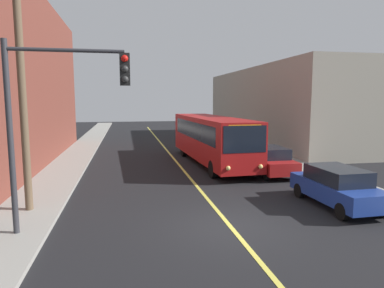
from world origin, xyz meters
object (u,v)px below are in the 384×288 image
utility_pole_near (21,69)px  city_bus (211,137)px  parked_car_red (269,160)px  parked_car_blue (337,186)px  traffic_signal_left_corner (61,101)px

utility_pole_near → city_bus: bearing=43.0°
city_bus → parked_car_red: bearing=-57.3°
utility_pole_near → parked_car_blue: bearing=-6.9°
parked_car_blue → utility_pole_near: 13.06m
traffic_signal_left_corner → parked_car_blue: bearing=5.3°
utility_pole_near → traffic_signal_left_corner: utility_pole_near is taller
traffic_signal_left_corner → parked_car_red: bearing=35.4°
parked_car_red → traffic_signal_left_corner: bearing=-144.6°
parked_car_red → traffic_signal_left_corner: (-10.16, -7.22, 3.46)m
parked_car_red → traffic_signal_left_corner: size_ratio=0.74×
city_bus → parked_car_red: size_ratio=2.77×
city_bus → parked_car_red: 4.81m
parked_car_red → utility_pole_near: utility_pole_near is taller
utility_pole_near → traffic_signal_left_corner: 3.23m
parked_car_blue → traffic_signal_left_corner: 10.96m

